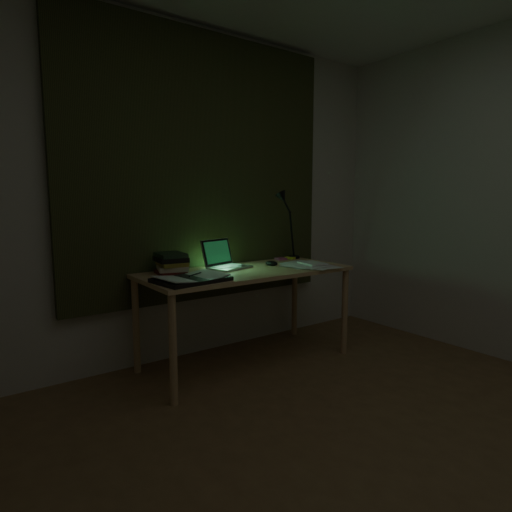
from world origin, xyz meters
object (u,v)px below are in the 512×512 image
(book_stack, at_px, (171,263))
(desk, at_px, (247,317))
(desk_lamp, at_px, (294,227))
(laptop, at_px, (230,254))
(open_textbook, at_px, (191,278))
(loose_papers, at_px, (306,264))

(book_stack, bearing_deg, desk, -17.80)
(desk, relative_size, book_stack, 6.68)
(desk_lamp, bearing_deg, laptop, -169.80)
(book_stack, bearing_deg, laptop, -4.54)
(open_textbook, height_order, book_stack, book_stack)
(laptop, relative_size, book_stack, 1.47)
(loose_papers, bearing_deg, laptop, 156.23)
(desk, height_order, loose_papers, loose_papers)
(loose_papers, bearing_deg, desk_lamp, 61.32)
(laptop, distance_m, book_stack, 0.46)
(book_stack, bearing_deg, loose_papers, -15.40)
(laptop, relative_size, loose_papers, 0.95)
(open_textbook, xyz_separation_m, desk_lamp, (1.23, 0.43, 0.25))
(desk, height_order, open_textbook, open_textbook)
(laptop, bearing_deg, open_textbook, -164.77)
(open_textbook, height_order, desk_lamp, desk_lamp)
(desk, relative_size, desk_lamp, 2.83)
(open_textbook, bearing_deg, loose_papers, -3.63)
(book_stack, xyz_separation_m, loose_papers, (1.01, -0.28, -0.07))
(laptop, relative_size, open_textbook, 0.78)
(book_stack, height_order, loose_papers, book_stack)
(open_textbook, xyz_separation_m, loose_papers, (1.02, 0.05, -0.01))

